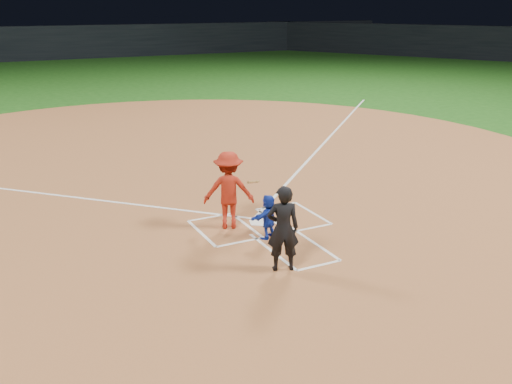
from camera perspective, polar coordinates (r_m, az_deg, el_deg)
name	(u,v)px	position (r m, az deg, el deg)	size (l,w,h in m)	color
ground	(259,223)	(14.57, 0.35, -3.12)	(120.00, 120.00, 0.00)	#184A12
home_plate_dirt	(180,166)	(19.82, -7.58, 2.63)	(28.00, 28.00, 0.01)	brown
stadium_wall_far	(32,43)	(60.49, -21.46, 13.67)	(80.00, 1.20, 3.20)	black
home_plate	(259,222)	(14.56, 0.35, -3.05)	(0.60, 0.60, 0.02)	white
catcher	(268,216)	(13.47, 1.23, -2.46)	(1.00, 0.32, 1.07)	#1530AF
umpire	(283,228)	(11.75, 2.71, -3.66)	(0.67, 0.44, 1.85)	black
chalk_markings	(187,171)	(19.17, -6.87, 2.14)	(28.35, 17.32, 0.01)	white
batter_at_plate	(229,190)	(13.98, -2.74, 0.19)	(1.63, 1.17, 1.94)	#AA2312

